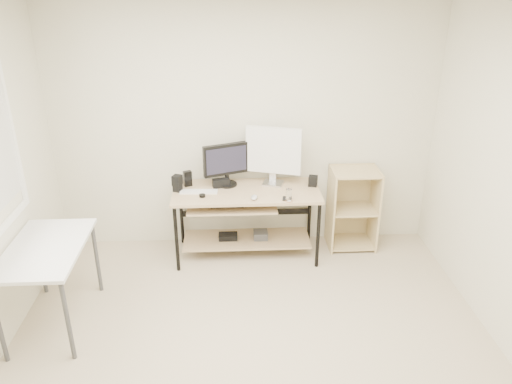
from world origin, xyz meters
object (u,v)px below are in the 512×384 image
object	(u,v)px
audio_controller	(188,179)
desk	(244,209)
white_imac	(274,152)
shelf_unit	(352,207)
black_monitor	(227,162)
side_table	(46,255)

from	to	relation	value
audio_controller	desk	bearing A→B (deg)	-36.98
white_imac	audio_controller	distance (m)	0.93
shelf_unit	white_imac	distance (m)	1.08
white_imac	shelf_unit	bearing A→B (deg)	17.40
black_monitor	white_imac	world-z (taller)	white_imac
side_table	black_monitor	size ratio (longest dim) A/B	2.09
side_table	white_imac	bearing A→B (deg)	31.57
black_monitor	audio_controller	bearing A→B (deg)	159.10
black_monitor	side_table	bearing A→B (deg)	-161.79
side_table	shelf_unit	bearing A→B (deg)	23.33
black_monitor	shelf_unit	bearing A→B (deg)	-20.06
audio_controller	white_imac	bearing A→B (deg)	-22.78
shelf_unit	black_monitor	distance (m)	1.46
desk	side_table	bearing A→B (deg)	-147.35
desk	shelf_unit	distance (m)	1.19
desk	shelf_unit	size ratio (longest dim) A/B	1.67
desk	shelf_unit	world-z (taller)	shelf_unit
shelf_unit	black_monitor	world-z (taller)	black_monitor
desk	white_imac	world-z (taller)	white_imac
white_imac	audio_controller	world-z (taller)	white_imac
desk	side_table	size ratio (longest dim) A/B	1.50
shelf_unit	audio_controller	size ratio (longest dim) A/B	5.49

